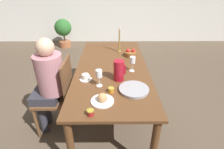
{
  "coord_description": "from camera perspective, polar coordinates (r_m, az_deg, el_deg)",
  "views": [
    {
      "loc": [
        -0.01,
        -1.97,
        1.71
      ],
      "look_at": [
        0.0,
        -0.29,
        0.78
      ],
      "focal_mm": 28.0,
      "sensor_mm": 36.0,
      "label": 1
    }
  ],
  "objects": [
    {
      "name": "ground_plane",
      "position": [
        2.61,
        -0.04,
        -11.9
      ],
      "size": [
        20.0,
        20.0,
        0.0
      ],
      "primitive_type": "plane",
      "color": "brown"
    },
    {
      "name": "dining_table",
      "position": [
        2.24,
        -0.04,
        0.39
      ],
      "size": [
        0.88,
        1.91,
        0.73
      ],
      "color": "brown",
      "rests_on": "ground_plane"
    },
    {
      "name": "chair_person_side",
      "position": [
        2.17,
        -16.84,
        -6.26
      ],
      "size": [
        0.42,
        0.42,
        0.94
      ],
      "rotation": [
        0.0,
        0.0,
        1.57
      ],
      "color": "brown",
      "rests_on": "ground_plane"
    },
    {
      "name": "person_seated",
      "position": [
        2.09,
        -20.06,
        -1.61
      ],
      "size": [
        0.39,
        0.41,
        1.19
      ],
      "rotation": [
        0.0,
        0.0,
        1.57
      ],
      "color": "#33333D",
      "rests_on": "ground_plane"
    },
    {
      "name": "red_pitcher",
      "position": [
        1.87,
        2.23,
        1.33
      ],
      "size": [
        0.14,
        0.11,
        0.23
      ],
      "color": "#A31423",
      "rests_on": "dining_table"
    },
    {
      "name": "wine_glass_water",
      "position": [
        2.06,
        6.71,
        4.5
      ],
      "size": [
        0.07,
        0.07,
        0.18
      ],
      "color": "white",
      "rests_on": "dining_table"
    },
    {
      "name": "wine_glass_juice",
      "position": [
        1.76,
        -4.29,
        -0.01
      ],
      "size": [
        0.07,
        0.07,
        0.18
      ],
      "color": "white",
      "rests_on": "dining_table"
    },
    {
      "name": "teacup_near_person",
      "position": [
        1.94,
        -8.62,
        -0.92
      ],
      "size": [
        0.13,
        0.13,
        0.07
      ],
      "color": "white",
      "rests_on": "dining_table"
    },
    {
      "name": "serving_tray",
      "position": [
        1.75,
        7.15,
        -4.88
      ],
      "size": [
        0.3,
        0.3,
        0.03
      ],
      "color": "#9E9EA3",
      "rests_on": "dining_table"
    },
    {
      "name": "bread_plate",
      "position": [
        1.59,
        -3.19,
        -8.06
      ],
      "size": [
        0.21,
        0.21,
        0.09
      ],
      "color": "white",
      "rests_on": "dining_table"
    },
    {
      "name": "jam_jar_amber",
      "position": [
        1.46,
        -7.09,
        -12.11
      ],
      "size": [
        0.06,
        0.06,
        0.05
      ],
      "color": "#A81E1E",
      "rests_on": "dining_table"
    },
    {
      "name": "jam_jar_red",
      "position": [
        1.71,
        -0.3,
        -5.02
      ],
      "size": [
        0.06,
        0.06,
        0.05
      ],
      "color": "#C67A1E",
      "rests_on": "dining_table"
    },
    {
      "name": "fruit_bowl",
      "position": [
        2.51,
        6.06,
        6.84
      ],
      "size": [
        0.17,
        0.17,
        0.11
      ],
      "color": "brown",
      "rests_on": "dining_table"
    },
    {
      "name": "candlestick_tall",
      "position": [
        2.62,
        2.4,
        10.62
      ],
      "size": [
        0.06,
        0.06,
        0.39
      ],
      "color": "olive",
      "rests_on": "dining_table"
    },
    {
      "name": "potted_plant",
      "position": [
        5.02,
        -15.61,
        13.74
      ],
      "size": [
        0.45,
        0.45,
        0.76
      ],
      "color": "#A8603D",
      "rests_on": "ground_plane"
    }
  ]
}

